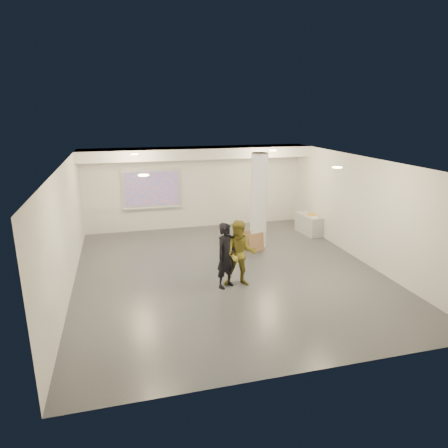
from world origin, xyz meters
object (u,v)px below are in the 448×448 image
object	(u,v)px
projection_screen	(152,189)
column	(259,201)
woman	(226,256)
man	(240,254)
credenza	(309,224)

from	to	relation	value
projection_screen	column	bearing A→B (deg)	-40.56
projection_screen	woman	distance (m)	5.54
projection_screen	man	distance (m)	5.64
woman	man	distance (m)	0.35
column	man	distance (m)	3.12
projection_screen	woman	bearing A→B (deg)	-76.12
woman	man	size ratio (longest dim) A/B	0.98
column	woman	bearing A→B (deg)	-123.61
column	projection_screen	world-z (taller)	column
man	projection_screen	bearing A→B (deg)	121.34
column	woman	size ratio (longest dim) A/B	1.82
column	man	xyz separation A→B (m)	(-1.43, -2.69, -0.66)
man	credenza	bearing A→B (deg)	58.09
column	woman	distance (m)	3.29
column	projection_screen	xyz separation A→B (m)	(-3.10, 2.65, 0.03)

